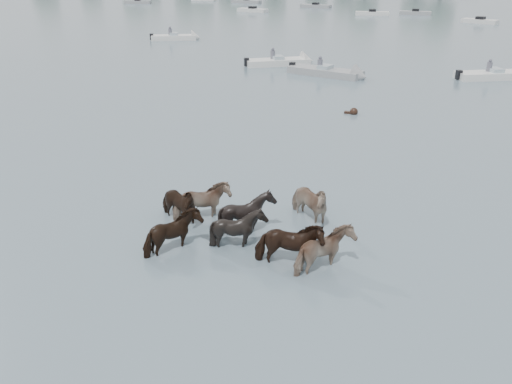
% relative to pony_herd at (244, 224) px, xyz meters
% --- Properties ---
extents(ground, '(400.00, 400.00, 0.00)m').
position_rel_pony_herd_xyz_m(ground, '(-1.88, -0.35, -0.49)').
color(ground, '#4B5F6C').
rests_on(ground, ground).
extents(pony_herd, '(6.71, 4.82, 1.56)m').
position_rel_pony_herd_xyz_m(pony_herd, '(0.00, 0.00, 0.00)').
color(pony_herd, black).
rests_on(pony_herd, ground).
extents(swimming_pony, '(0.72, 0.44, 0.44)m').
position_rel_pony_herd_xyz_m(swimming_pony, '(0.31, 14.72, -0.39)').
color(swimming_pony, black).
rests_on(swimming_pony, ground).
extents(motorboat_a, '(5.37, 4.37, 1.92)m').
position_rel_pony_herd_xyz_m(motorboat_a, '(-7.36, 27.14, -0.27)').
color(motorboat_a, silver).
rests_on(motorboat_a, ground).
extents(motorboat_b, '(6.08, 2.85, 1.92)m').
position_rel_pony_herd_xyz_m(motorboat_b, '(-2.80, 24.02, -0.27)').
color(motorboat_b, gray).
rests_on(motorboat_b, ground).
extents(motorboat_c, '(5.75, 4.19, 1.92)m').
position_rel_pony_herd_xyz_m(motorboat_c, '(8.33, 27.62, -0.27)').
color(motorboat_c, silver).
rests_on(motorboat_c, ground).
extents(motorboat_f, '(5.17, 3.62, 1.92)m').
position_rel_pony_herd_xyz_m(motorboat_f, '(-21.84, 36.65, -0.27)').
color(motorboat_f, silver).
rests_on(motorboat_f, ground).
extents(distant_flotilla, '(105.55, 26.87, 0.93)m').
position_rel_pony_herd_xyz_m(distant_flotilla, '(-2.22, 74.85, -0.24)').
color(distant_flotilla, gray).
rests_on(distant_flotilla, ground).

